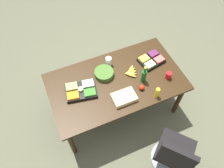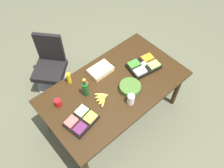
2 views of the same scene
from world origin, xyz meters
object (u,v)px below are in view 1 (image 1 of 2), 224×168
(salad_bowl, at_px, (104,73))
(banana_bunch, at_px, (131,72))
(office_chair, at_px, (173,155))
(red_solo_cup, at_px, (169,75))
(veggie_tray, at_px, (81,91))
(fruit_platter, at_px, (151,60))
(mustard_bottle, at_px, (157,93))
(mayo_jar, at_px, (109,62))
(conference_table, at_px, (116,84))
(apple_red, at_px, (142,87))
(wine_bottle, at_px, (144,76))
(sheet_cake, at_px, (124,97))

(salad_bowl, relative_size, banana_bunch, 1.17)
(office_chair, bearing_deg, red_solo_cup, 68.01)
(veggie_tray, relative_size, salad_bowl, 1.67)
(fruit_platter, distance_m, mustard_bottle, 0.63)
(salad_bowl, xyz_separation_m, mayo_jar, (0.14, 0.15, 0.03))
(conference_table, bearing_deg, mustard_bottle, -47.83)
(apple_red, bearing_deg, office_chair, -85.50)
(apple_red, bearing_deg, salad_bowl, 131.89)
(fruit_platter, relative_size, red_solo_cup, 3.68)
(veggie_tray, distance_m, salad_bowl, 0.43)
(conference_table, distance_m, mustard_bottle, 0.63)
(banana_bunch, bearing_deg, salad_bowl, 161.55)
(veggie_tray, distance_m, mayo_jar, 0.62)
(wine_bottle, height_order, red_solo_cup, wine_bottle)
(mustard_bottle, bearing_deg, veggie_tray, 152.96)
(mustard_bottle, bearing_deg, fruit_platter, 67.49)
(wine_bottle, bearing_deg, sheet_cake, -156.34)
(conference_table, distance_m, mayo_jar, 0.36)
(office_chair, bearing_deg, mayo_jar, 102.28)
(office_chair, xyz_separation_m, salad_bowl, (-0.46, 1.34, 0.46))
(fruit_platter, relative_size, mayo_jar, 2.69)
(veggie_tray, height_order, mustard_bottle, mustard_bottle)
(office_chair, relative_size, veggie_tray, 2.09)
(sheet_cake, bearing_deg, conference_table, 86.46)
(banana_bunch, relative_size, sheet_cake, 0.75)
(conference_table, height_order, salad_bowl, salad_bowl)
(office_chair, relative_size, banana_bunch, 4.08)
(conference_table, distance_m, red_solo_cup, 0.77)
(apple_red, bearing_deg, veggie_tray, 160.03)
(fruit_platter, relative_size, mustard_bottle, 2.33)
(salad_bowl, relative_size, mayo_jar, 1.87)
(veggie_tray, bearing_deg, mayo_jar, 28.88)
(red_solo_cup, relative_size, mayo_jar, 0.73)
(office_chair, height_order, apple_red, office_chair)
(banana_bunch, distance_m, red_solo_cup, 0.55)
(office_chair, height_order, sheet_cake, office_chair)
(apple_red, relative_size, salad_bowl, 0.27)
(sheet_cake, bearing_deg, red_solo_cup, 5.31)
(veggie_tray, distance_m, mustard_bottle, 1.05)
(fruit_platter, xyz_separation_m, sheet_cake, (-0.67, -0.44, 0.00))
(wine_bottle, xyz_separation_m, sheet_cake, (-0.38, -0.17, -0.08))
(banana_bunch, height_order, mayo_jar, mayo_jar)
(sheet_cake, distance_m, mayo_jar, 0.64)
(conference_table, xyz_separation_m, veggie_tray, (-0.53, 0.03, 0.11))
(banana_bunch, xyz_separation_m, mayo_jar, (-0.24, 0.28, 0.05))
(sheet_cake, xyz_separation_m, mayo_jar, (0.04, 0.64, 0.04))
(red_solo_cup, bearing_deg, apple_red, -177.14)
(apple_red, bearing_deg, conference_table, 136.08)
(salad_bowl, height_order, mayo_jar, mayo_jar)
(sheet_cake, bearing_deg, apple_red, 9.00)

